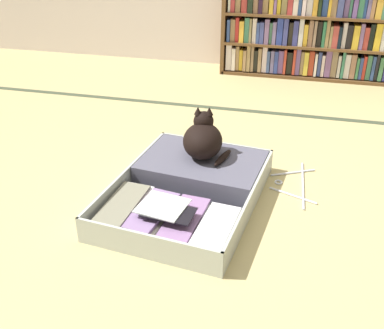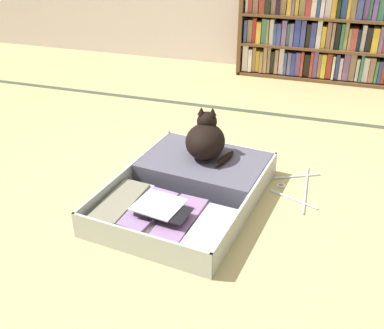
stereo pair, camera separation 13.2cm
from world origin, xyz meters
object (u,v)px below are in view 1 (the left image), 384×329
(open_suitcase, at_px, (191,186))
(black_cat, at_px, (203,139))
(bookshelf, at_px, (309,31))
(clothes_hanger, at_px, (295,184))

(open_suitcase, bearing_deg, black_cat, 85.51)
(bookshelf, xyz_separation_m, clothes_hanger, (0.02, -1.77, -0.35))
(open_suitcase, relative_size, clothes_hanger, 2.09)
(black_cat, relative_size, clothes_hanger, 0.60)
(bookshelf, bearing_deg, open_suitcase, -103.07)
(bookshelf, xyz_separation_m, black_cat, (-0.45, -1.80, -0.15))
(black_cat, xyz_separation_m, clothes_hanger, (0.46, 0.02, -0.20))
(black_cat, bearing_deg, clothes_hanger, 3.00)
(open_suitcase, bearing_deg, clothes_hanger, 24.16)
(clothes_hanger, bearing_deg, black_cat, -177.00)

